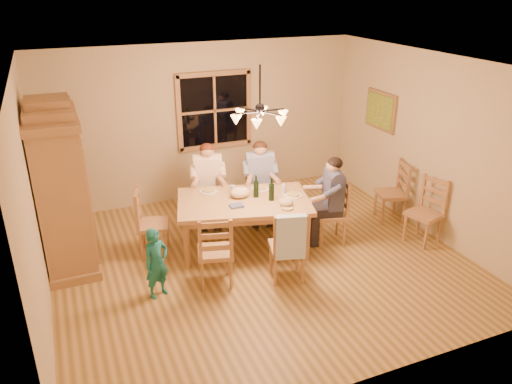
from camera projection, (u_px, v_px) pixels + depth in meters
name	position (u px, v px, depth m)	size (l,w,h in m)	color
floor	(259.00, 260.00, 7.02)	(5.50, 5.50, 0.00)	olive
ceiling	(260.00, 64.00, 5.96)	(5.50, 5.00, 0.02)	white
wall_back	(203.00, 123.00, 8.61)	(5.50, 0.02, 2.70)	beige
wall_left	(31.00, 204.00, 5.52)	(0.02, 5.00, 2.70)	beige
wall_right	(429.00, 145.00, 7.46)	(0.02, 5.00, 2.70)	beige
window	(215.00, 111.00, 8.57)	(1.30, 0.06, 1.30)	black
painting	(381.00, 111.00, 8.36)	(0.06, 0.78, 0.64)	olive
chandelier	(260.00, 115.00, 6.20)	(0.77, 0.68, 0.71)	black
armoire	(62.00, 191.00, 6.60)	(0.66, 1.40, 2.30)	olive
dining_table	(244.00, 206.00, 7.10)	(2.08, 1.57, 0.76)	#AE884D
chair_far_left	(209.00, 205.00, 7.98)	(0.53, 0.52, 0.99)	#9D7245
chair_far_right	(260.00, 202.00, 8.08)	(0.53, 0.52, 0.99)	#9D7245
chair_near_left	(216.00, 262.00, 6.39)	(0.53, 0.52, 0.99)	#9D7245
chair_near_right	(287.00, 257.00, 6.50)	(0.53, 0.52, 0.99)	#9D7245
chair_end_left	(154.00, 234.00, 7.08)	(0.52, 0.53, 0.99)	#9D7245
chair_end_right	(330.00, 223.00, 7.40)	(0.52, 0.53, 0.99)	#9D7245
adult_woman	(208.00, 174.00, 7.76)	(0.47, 0.50, 0.87)	#F7DCBE
adult_plaid_man	(260.00, 171.00, 7.87)	(0.47, 0.50, 0.87)	#354A92
adult_slate_man	(332.00, 190.00, 7.18)	(0.50, 0.47, 0.87)	#3F4665
towel	(290.00, 237.00, 6.17)	(0.38, 0.10, 0.58)	#B2D2F2
wine_bottle_a	(256.00, 186.00, 7.09)	(0.08, 0.08, 0.33)	black
wine_bottle_b	(271.00, 189.00, 6.99)	(0.08, 0.08, 0.33)	black
plate_woman	(208.00, 191.00, 7.32)	(0.26, 0.26, 0.02)	white
plate_plaid	(260.00, 189.00, 7.40)	(0.26, 0.26, 0.02)	white
plate_slate	(293.00, 196.00, 7.17)	(0.26, 0.26, 0.02)	white
wine_glass_a	(233.00, 190.00, 7.21)	(0.06, 0.06, 0.14)	silver
wine_glass_b	(284.00, 189.00, 7.25)	(0.06, 0.06, 0.14)	silver
cap	(286.00, 202.00, 6.86)	(0.20, 0.20, 0.11)	tan
napkin	(236.00, 206.00, 6.84)	(0.18, 0.14, 0.03)	#4E588F
cloth_bundle	(240.00, 192.00, 7.11)	(0.28, 0.22, 0.15)	beige
child	(157.00, 263.00, 6.07)	(0.34, 0.22, 0.92)	#1A7477
chair_spare_front	(423.00, 223.00, 7.40)	(0.52, 0.54, 0.99)	#9D7245
chair_spare_back	(389.00, 202.00, 8.08)	(0.52, 0.54, 0.99)	#9D7245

